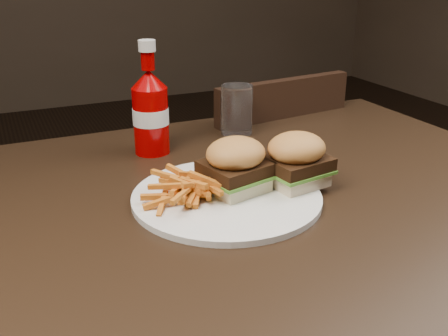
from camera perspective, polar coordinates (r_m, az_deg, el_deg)
name	(u,v)px	position (r m, az deg, el deg)	size (l,w,h in m)	color
dining_table	(214,207)	(0.84, -1.09, -4.32)	(1.20, 0.80, 0.04)	black
chair_far	(241,210)	(1.50, 1.92, -4.57)	(0.38, 0.38, 0.04)	black
plate	(227,197)	(0.82, 0.29, -3.16)	(0.30, 0.30, 0.01)	white
sandwich_half_a	(235,183)	(0.83, 1.25, -1.68)	(0.09, 0.08, 0.02)	#F3E4B8
sandwich_half_b	(295,177)	(0.86, 7.74, -1.00)	(0.09, 0.08, 0.02)	beige
fries_pile	(189,186)	(0.79, -3.80, -1.93)	(0.10, 0.10, 0.04)	#D0580B
ketchup_bottle	(151,123)	(1.01, -7.94, 4.92)	(0.07, 0.07, 0.13)	#990001
tumbler	(237,110)	(1.10, 1.40, 6.36)	(0.07, 0.07, 0.10)	white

